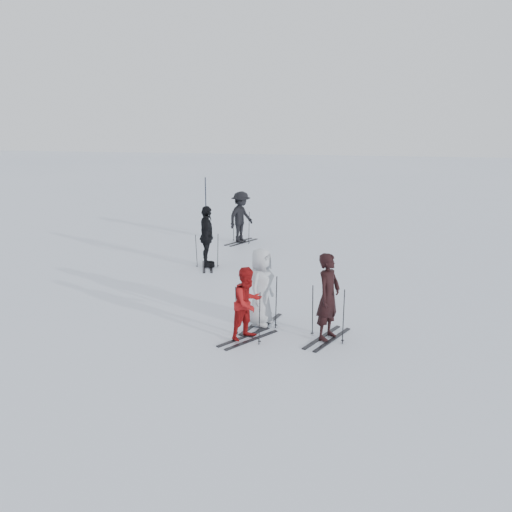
{
  "coord_description": "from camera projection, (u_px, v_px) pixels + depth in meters",
  "views": [
    {
      "loc": [
        3.44,
        -14.25,
        4.83
      ],
      "look_at": [
        0.0,
        1.0,
        1.0
      ],
      "focal_mm": 40.0,
      "sensor_mm": 36.0,
      "label": 1
    }
  ],
  "objects": [
    {
      "name": "skis_red",
      "position": [
        248.0,
        314.0,
        12.58
      ],
      "size": [
        1.85,
        1.61,
        1.2
      ],
      "primitive_type": null,
      "rotation": [
        0.0,
        0.0,
        1.01
      ],
      "color": "black",
      "rests_on": "ground"
    },
    {
      "name": "skier_uphill_left",
      "position": [
        207.0,
        237.0,
        18.56
      ],
      "size": [
        0.83,
        1.27,
        2.0
      ],
      "primitive_type": "imported",
      "rotation": [
        0.0,
        0.0,
        1.89
      ],
      "color": "black",
      "rests_on": "ground"
    },
    {
      "name": "skier_red",
      "position": [
        248.0,
        304.0,
        12.53
      ],
      "size": [
        0.94,
        1.0,
        1.63
      ],
      "primitive_type": "imported",
      "rotation": [
        0.0,
        0.0,
        1.01
      ],
      "color": "maroon",
      "rests_on": "ground"
    },
    {
      "name": "skis_grey",
      "position": [
        261.0,
        299.0,
        13.45
      ],
      "size": [
        1.9,
        1.28,
        1.27
      ],
      "primitive_type": null,
      "rotation": [
        0.0,
        0.0,
        1.35
      ],
      "color": "black",
      "rests_on": "ground"
    },
    {
      "name": "skis_uphill_left",
      "position": [
        207.0,
        250.0,
        18.66
      ],
      "size": [
        1.75,
        1.28,
        1.14
      ],
      "primitive_type": null,
      "rotation": [
        0.0,
        0.0,
        1.89
      ],
      "color": "black",
      "rests_on": "ground"
    },
    {
      "name": "skis_uphill_far",
      "position": [
        241.0,
        226.0,
        22.35
      ],
      "size": [
        1.99,
        1.56,
        1.28
      ],
      "primitive_type": null,
      "rotation": [
        0.0,
        0.0,
        1.16
      ],
      "color": "black",
      "rests_on": "ground"
    },
    {
      "name": "ground",
      "position": [
        248.0,
        301.0,
        15.38
      ],
      "size": [
        120.0,
        120.0,
        0.0
      ],
      "primitive_type": "plane",
      "color": "silver",
      "rests_on": "ground"
    },
    {
      "name": "skier_near_dark",
      "position": [
        328.0,
        298.0,
        12.5
      ],
      "size": [
        0.69,
        0.83,
        1.93
      ],
      "primitive_type": "imported",
      "rotation": [
        0.0,
        0.0,
        1.19
      ],
      "color": "black",
      "rests_on": "ground"
    },
    {
      "name": "piste_marker",
      "position": [
        206.0,
        201.0,
        25.82
      ],
      "size": [
        0.05,
        0.05,
        2.18
      ],
      "primitive_type": "cylinder",
      "rotation": [
        0.0,
        0.0,
        0.05
      ],
      "color": "black",
      "rests_on": "ground"
    },
    {
      "name": "skier_grey",
      "position": [
        261.0,
        288.0,
        13.38
      ],
      "size": [
        0.77,
        1.01,
        1.84
      ],
      "primitive_type": "imported",
      "rotation": [
        0.0,
        0.0,
        1.35
      ],
      "color": "#B2B6BC",
      "rests_on": "ground"
    },
    {
      "name": "skis_near_dark",
      "position": [
        328.0,
        312.0,
        12.58
      ],
      "size": [
        1.92,
        1.47,
        1.25
      ],
      "primitive_type": null,
      "rotation": [
        0.0,
        0.0,
        1.19
      ],
      "color": "black",
      "rests_on": "ground"
    },
    {
      "name": "skier_uphill_far",
      "position": [
        241.0,
        218.0,
        22.27
      ],
      "size": [
        1.19,
        1.47,
        1.98
      ],
      "primitive_type": "imported",
      "rotation": [
        0.0,
        0.0,
        1.16
      ],
      "color": "black",
      "rests_on": "ground"
    }
  ]
}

